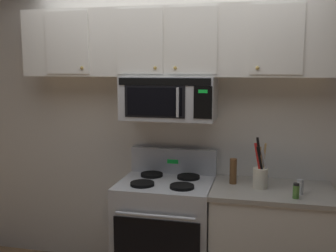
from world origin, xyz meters
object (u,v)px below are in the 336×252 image
salt_shaker (300,187)px  spice_jar (296,191)px  over_range_microwave (169,98)px  pepper_mill (233,171)px  utensil_crock_cream (260,174)px  stove_range (166,232)px

salt_shaker → spice_jar: size_ratio=0.99×
over_range_microwave → pepper_mill: over_range_microwave is taller
utensil_crock_cream → pepper_mill: size_ratio=1.95×
over_range_microwave → pepper_mill: 0.79m
over_range_microwave → stove_range: bearing=-89.9°
over_range_microwave → pepper_mill: size_ratio=3.71×
stove_range → utensil_crock_cream: size_ratio=2.81×
salt_shaker → pepper_mill: bearing=162.6°
over_range_microwave → pepper_mill: (0.54, -0.05, -0.57)m
salt_shaker → pepper_mill: 0.52m
utensil_crock_cream → over_range_microwave: bearing=170.9°
stove_range → over_range_microwave: bearing=90.1°
utensil_crock_cream → salt_shaker: utensil_crock_cream is taller
stove_range → spice_jar: bearing=-11.3°
stove_range → pepper_mill: bearing=7.2°
stove_range → spice_jar: size_ratio=10.10×
pepper_mill → over_range_microwave: bearing=174.8°
utensil_crock_cream → salt_shaker: size_ratio=3.65×
utensil_crock_cream → salt_shaker: bearing=-16.6°
salt_shaker → spice_jar: bearing=-108.1°
stove_range → spice_jar: 1.13m
stove_range → spice_jar: stove_range is taller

